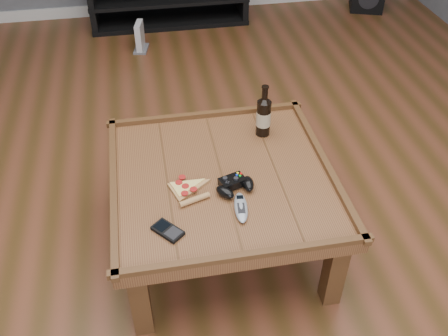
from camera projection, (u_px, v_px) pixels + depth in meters
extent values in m
plane|color=#452D13|center=(222.00, 242.00, 2.55)|extent=(6.00, 6.00, 0.00)
cube|color=silver|center=(167.00, 6.00, 4.77)|extent=(5.00, 0.02, 0.10)
cube|color=#522C17|center=(222.00, 181.00, 2.28)|extent=(1.00, 1.00, 0.06)
cube|color=#462C13|center=(140.00, 300.00, 2.05)|extent=(0.08, 0.08, 0.39)
cube|color=#462C13|center=(334.00, 271.00, 2.17)|extent=(0.08, 0.08, 0.39)
cube|color=#462C13|center=(132.00, 170.00, 2.69)|extent=(0.08, 0.08, 0.39)
cube|color=#462C13|center=(283.00, 153.00, 2.80)|extent=(0.08, 0.08, 0.39)
cube|color=#462C13|center=(206.00, 114.00, 2.62)|extent=(1.03, 0.03, 0.03)
cube|color=#462C13|center=(245.00, 256.00, 1.89)|extent=(1.03, 0.03, 0.03)
cube|color=#462C13|center=(325.00, 161.00, 2.32)|extent=(0.03, 1.03, 0.03)
cube|color=#462C13|center=(114.00, 186.00, 2.19)|extent=(0.03, 1.03, 0.03)
cube|color=black|center=(170.00, 19.00, 4.61)|extent=(1.40, 0.45, 0.04)
cube|color=black|center=(92.00, 0.00, 4.37)|extent=(0.05, 0.44, 0.50)
cylinder|color=black|center=(263.00, 118.00, 2.45)|extent=(0.07, 0.07, 0.19)
cone|color=black|center=(265.00, 99.00, 2.38)|extent=(0.07, 0.07, 0.03)
cylinder|color=black|center=(265.00, 93.00, 2.36)|extent=(0.03, 0.03, 0.07)
cylinder|color=black|center=(265.00, 87.00, 2.34)|extent=(0.04, 0.04, 0.01)
cylinder|color=tan|center=(263.00, 118.00, 2.45)|extent=(0.07, 0.07, 0.08)
cube|color=black|center=(232.00, 182.00, 2.19)|extent=(0.13, 0.10, 0.04)
ellipsoid|color=black|center=(225.00, 192.00, 2.14)|extent=(0.10, 0.10, 0.04)
ellipsoid|color=black|center=(248.00, 184.00, 2.19)|extent=(0.06, 0.10, 0.04)
cylinder|color=black|center=(225.00, 179.00, 2.17)|extent=(0.02, 0.02, 0.01)
cylinder|color=black|center=(236.00, 179.00, 2.17)|extent=(0.02, 0.02, 0.01)
cylinder|color=yellow|center=(238.00, 173.00, 2.20)|extent=(0.01, 0.01, 0.01)
cylinder|color=red|center=(241.00, 174.00, 2.20)|extent=(0.01, 0.01, 0.01)
cylinder|color=#0C33CC|center=(237.00, 175.00, 2.19)|extent=(0.01, 0.01, 0.01)
cylinder|color=#0C9919|center=(240.00, 176.00, 2.19)|extent=(0.01, 0.01, 0.01)
cylinder|color=#B07B4C|center=(195.00, 200.00, 2.12)|extent=(0.14, 0.07, 0.02)
cylinder|color=#B01619|center=(185.00, 193.00, 2.15)|extent=(0.03, 0.03, 0.00)
cylinder|color=#B01619|center=(194.00, 189.00, 2.17)|extent=(0.03, 0.03, 0.00)
cylinder|color=#B01619|center=(185.00, 186.00, 2.18)|extent=(0.03, 0.03, 0.00)
cylinder|color=#B01619|center=(179.00, 182.00, 2.20)|extent=(0.03, 0.03, 0.00)
cylinder|color=#B01619|center=(182.00, 177.00, 2.23)|extent=(0.03, 0.03, 0.00)
cube|color=black|center=(168.00, 231.00, 1.99)|extent=(0.14, 0.14, 0.02)
cube|color=black|center=(162.00, 226.00, 2.00)|extent=(0.07, 0.07, 0.00)
cube|color=black|center=(173.00, 233.00, 1.97)|extent=(0.08, 0.08, 0.00)
ellipsoid|color=gray|center=(241.00, 207.00, 2.09)|extent=(0.08, 0.19, 0.03)
cube|color=black|center=(240.00, 197.00, 2.12)|extent=(0.03, 0.03, 0.00)
cube|color=black|center=(241.00, 208.00, 2.07)|extent=(0.04, 0.06, 0.00)
cube|color=slate|center=(141.00, 49.00, 4.17)|extent=(0.14, 0.21, 0.02)
cube|color=silver|center=(140.00, 36.00, 4.10)|extent=(0.08, 0.17, 0.22)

